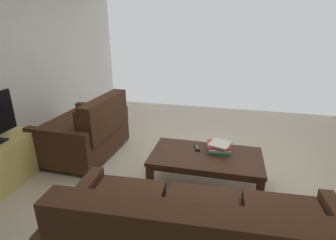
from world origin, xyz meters
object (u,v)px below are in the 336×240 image
at_px(coffee_table, 206,160).
at_px(tv_remote, 197,147).
at_px(loveseat_near, 87,131).
at_px(book_stack, 219,147).

relative_size(coffee_table, tv_remote, 7.20).
xyz_separation_m(loveseat_near, book_stack, (-1.79, 0.26, 0.09)).
xyz_separation_m(coffee_table, tv_remote, (0.12, -0.14, 0.07)).
relative_size(book_stack, tv_remote, 1.92).
bearing_deg(book_stack, loveseat_near, -8.24).
xyz_separation_m(book_stack, tv_remote, (0.25, -0.00, -0.04)).
distance_m(coffee_table, book_stack, 0.22).
height_order(loveseat_near, coffee_table, loveseat_near).
xyz_separation_m(loveseat_near, tv_remote, (-1.54, 0.26, 0.06)).
bearing_deg(tv_remote, loveseat_near, -9.46).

